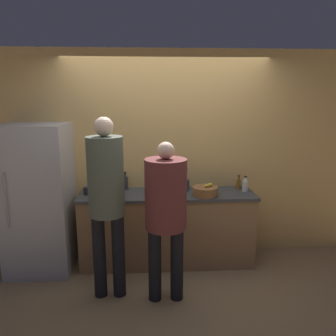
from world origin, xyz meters
name	(u,v)px	position (x,y,z in m)	size (l,w,h in m)	color
ground_plane	(169,274)	(0.00, 0.00, 0.00)	(14.00, 14.00, 0.00)	#8C704C
wall_back	(166,156)	(0.00, 0.62, 1.30)	(5.20, 0.06, 2.60)	#E0B266
counter	(167,227)	(0.00, 0.33, 0.45)	(2.11, 0.60, 0.90)	#9E754C
refrigerator	(39,199)	(-1.50, 0.26, 0.87)	(0.73, 0.70, 1.74)	#B7B7BC
person_left	(106,193)	(-0.63, -0.36, 1.11)	(0.35, 0.35, 1.85)	black
person_center	(166,206)	(-0.05, -0.46, 1.00)	(0.40, 0.40, 1.62)	black
fruit_bowl	(205,191)	(0.44, 0.19, 0.95)	(0.30, 0.30, 0.15)	brown
utensil_crock	(186,184)	(0.24, 0.42, 0.97)	(0.09, 0.09, 0.29)	#3D424C
bottle_amber	(239,183)	(0.91, 0.46, 0.97)	(0.06, 0.06, 0.18)	brown
bottle_dark	(125,182)	(-0.52, 0.52, 0.98)	(0.08, 0.08, 0.22)	#333338
bottle_clear	(245,185)	(0.96, 0.34, 0.97)	(0.07, 0.07, 0.19)	silver
cup_black	(87,191)	(-0.96, 0.31, 0.94)	(0.08, 0.08, 0.09)	#28282D
cup_red	(149,193)	(-0.22, 0.16, 0.95)	(0.08, 0.08, 0.10)	#A33D33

